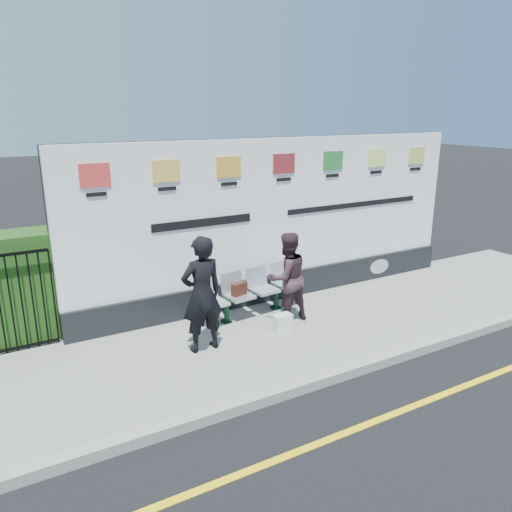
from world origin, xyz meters
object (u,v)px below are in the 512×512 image
(bench, at_px, (252,303))
(woman_right, at_px, (287,277))
(woman_left, at_px, (202,294))
(billboard, at_px, (281,231))

(bench, relative_size, woman_right, 1.30)
(woman_left, distance_m, woman_right, 1.70)
(woman_left, height_order, woman_right, woman_left)
(billboard, distance_m, bench, 1.51)
(billboard, height_order, woman_right, billboard)
(billboard, height_order, bench, billboard)
(woman_right, bearing_deg, bench, -52.62)
(bench, bearing_deg, woman_right, -56.61)
(woman_right, bearing_deg, billboard, -118.67)
(billboard, distance_m, woman_right, 1.26)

